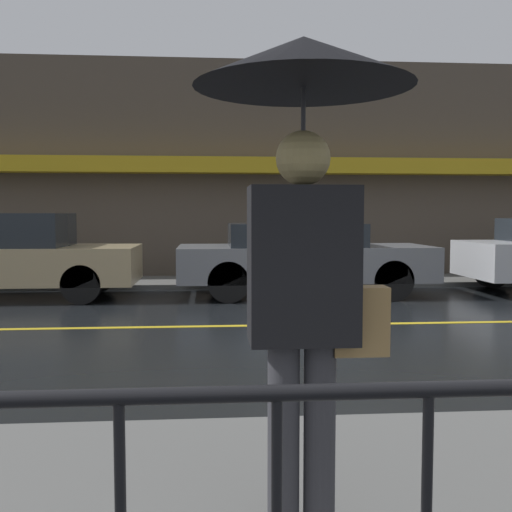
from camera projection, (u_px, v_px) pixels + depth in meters
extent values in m
plane|color=black|center=(337.00, 324.00, 8.20)|extent=(80.00, 80.00, 0.00)
cube|color=#60605E|center=(289.00, 281.00, 13.02)|extent=(28.00, 1.79, 0.10)
cube|color=gold|center=(337.00, 324.00, 8.20)|extent=(25.20, 0.12, 0.01)
cube|color=#4C4238|center=(284.00, 171.00, 13.89)|extent=(28.00, 0.30, 5.02)
cube|color=#B79319|center=(286.00, 166.00, 13.46)|extent=(16.80, 0.55, 0.35)
cylinder|color=#333338|center=(283.00, 438.00, 2.62)|extent=(0.14, 0.14, 0.85)
cylinder|color=#333338|center=(319.00, 437.00, 2.63)|extent=(0.14, 0.14, 0.85)
cube|color=black|center=(302.00, 265.00, 2.57)|extent=(0.46, 0.28, 0.67)
sphere|color=#A28E57|center=(303.00, 158.00, 2.54)|extent=(0.23, 0.23, 0.23)
cylinder|color=#262628|center=(303.00, 177.00, 2.55)|extent=(0.02, 0.02, 0.75)
cone|color=black|center=(304.00, 62.00, 2.51)|extent=(0.94, 0.94, 0.21)
cube|color=#9E7A47|center=(360.00, 321.00, 2.61)|extent=(0.24, 0.12, 0.30)
cube|color=tan|center=(12.00, 265.00, 10.68)|extent=(4.42, 1.76, 0.65)
cube|color=#1E2328|center=(1.00, 230.00, 10.62)|extent=(2.30, 1.62, 0.59)
cylinder|color=black|center=(98.00, 275.00, 11.57)|extent=(0.67, 0.22, 0.67)
cylinder|color=black|center=(81.00, 284.00, 10.04)|extent=(0.67, 0.22, 0.67)
cube|color=slate|center=(304.00, 263.00, 11.10)|extent=(4.63, 1.81, 0.62)
cube|color=#1E2328|center=(294.00, 235.00, 11.05)|extent=(2.41, 1.66, 0.41)
cylinder|color=black|center=(368.00, 272.00, 12.02)|extent=(0.71, 0.22, 0.71)
cylinder|color=black|center=(393.00, 280.00, 10.44)|extent=(0.71, 0.22, 0.71)
cylinder|color=black|center=(226.00, 273.00, 11.79)|extent=(0.71, 0.22, 0.71)
cylinder|color=black|center=(228.00, 282.00, 10.21)|extent=(0.71, 0.22, 0.71)
cylinder|color=black|center=(492.00, 270.00, 12.29)|extent=(0.71, 0.22, 0.71)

